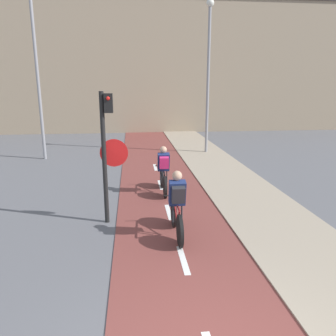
{
  "coord_description": "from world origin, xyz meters",
  "views": [
    {
      "loc": [
        -0.93,
        -2.7,
        3.32
      ],
      "look_at": [
        0.0,
        5.68,
        1.2
      ],
      "focal_mm": 35.0,
      "sensor_mm": 36.0,
      "label": 1
    }
  ],
  "objects_px": {
    "street_lamp_far": "(36,56)",
    "cyclist_far": "(164,171)",
    "traffic_light_pole": "(107,144)",
    "street_lamp_sidewalk": "(208,63)",
    "cyclist_near": "(177,207)"
  },
  "relations": [
    {
      "from": "traffic_light_pole",
      "to": "cyclist_near",
      "type": "bearing_deg",
      "value": -33.13
    },
    {
      "from": "street_lamp_sidewalk",
      "to": "cyclist_near",
      "type": "bearing_deg",
      "value": -106.64
    },
    {
      "from": "traffic_light_pole",
      "to": "street_lamp_sidewalk",
      "type": "distance_m",
      "value": 9.71
    },
    {
      "from": "cyclist_near",
      "to": "cyclist_far",
      "type": "distance_m",
      "value": 3.13
    },
    {
      "from": "street_lamp_far",
      "to": "cyclist_far",
      "type": "xyz_separation_m",
      "value": [
        5.02,
        -5.62,
        -3.85
      ]
    },
    {
      "from": "cyclist_far",
      "to": "street_lamp_far",
      "type": "bearing_deg",
      "value": 131.76
    },
    {
      "from": "street_lamp_sidewalk",
      "to": "cyclist_near",
      "type": "relative_size",
      "value": 4.12
    },
    {
      "from": "traffic_light_pole",
      "to": "cyclist_far",
      "type": "bearing_deg",
      "value": 53.94
    },
    {
      "from": "cyclist_far",
      "to": "street_lamp_sidewalk",
      "type": "bearing_deg",
      "value": 65.85
    },
    {
      "from": "street_lamp_far",
      "to": "cyclist_far",
      "type": "height_order",
      "value": "street_lamp_far"
    },
    {
      "from": "traffic_light_pole",
      "to": "street_lamp_sidewalk",
      "type": "xyz_separation_m",
      "value": [
        4.34,
        8.35,
        2.38
      ]
    },
    {
      "from": "street_lamp_far",
      "to": "street_lamp_sidewalk",
      "type": "relative_size",
      "value": 1.05
    },
    {
      "from": "traffic_light_pole",
      "to": "cyclist_near",
      "type": "height_order",
      "value": "traffic_light_pole"
    },
    {
      "from": "street_lamp_sidewalk",
      "to": "cyclist_near",
      "type": "distance_m",
      "value": 10.42
    },
    {
      "from": "traffic_light_pole",
      "to": "cyclist_far",
      "type": "distance_m",
      "value": 2.92
    }
  ]
}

